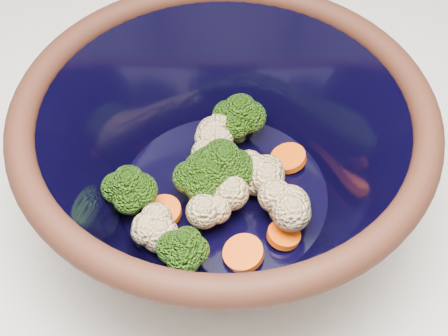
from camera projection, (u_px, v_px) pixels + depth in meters
mixing_bowl at (224, 157)px, 0.48m from camera, size 0.37×0.37×0.13m
vegetable_pile at (217, 175)px, 0.49m from camera, size 0.16×0.18×0.05m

